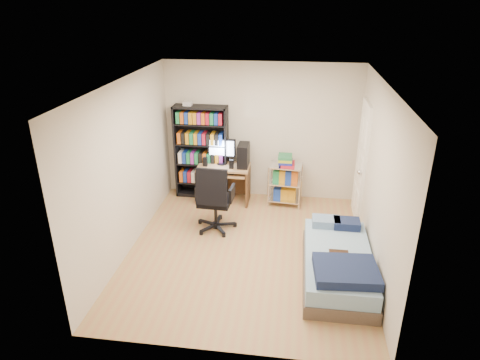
# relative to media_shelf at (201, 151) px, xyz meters

# --- Properties ---
(room) EXTENTS (3.58, 4.08, 2.58)m
(room) POSITION_rel_media_shelf_xyz_m (1.08, -1.84, 0.36)
(room) COLOR #A78753
(room) RESTS_ON ground
(media_shelf) EXTENTS (0.97, 0.32, 1.80)m
(media_shelf) POSITION_rel_media_shelf_xyz_m (0.00, 0.00, 0.00)
(media_shelf) COLOR black
(media_shelf) RESTS_ON room
(computer_desk) EXTENTS (0.93, 0.54, 1.17)m
(computer_desk) POSITION_rel_media_shelf_xyz_m (0.54, -0.16, -0.25)
(computer_desk) COLOR #A78656
(computer_desk) RESTS_ON room
(office_chair) EXTENTS (0.70, 0.70, 1.13)m
(office_chair) POSITION_rel_media_shelf_xyz_m (0.48, -1.27, -0.53)
(office_chair) COLOR black
(office_chair) RESTS_ON room
(wire_cart) EXTENTS (0.61, 0.47, 0.94)m
(wire_cart) POSITION_rel_media_shelf_xyz_m (1.57, -0.18, -0.28)
(wire_cart) COLOR silver
(wire_cart) RESTS_ON room
(bed) EXTENTS (0.90, 1.80, 0.51)m
(bed) POSITION_rel_media_shelf_xyz_m (2.36, -2.34, -0.66)
(bed) COLOR brown
(bed) RESTS_ON room
(door) EXTENTS (0.12, 0.80, 2.00)m
(door) POSITION_rel_media_shelf_xyz_m (2.80, -0.49, 0.11)
(door) COLOR white
(door) RESTS_ON room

